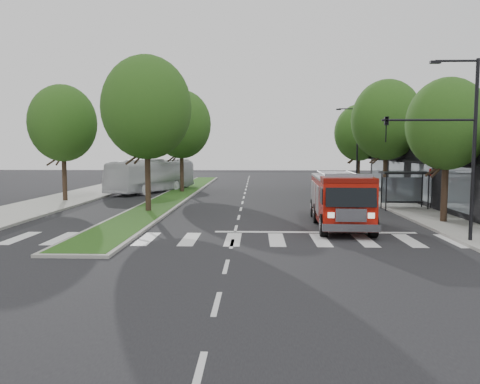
{
  "coord_description": "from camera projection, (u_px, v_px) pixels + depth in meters",
  "views": [
    {
      "loc": [
        1.04,
        -24.16,
        4.12
      ],
      "look_at": [
        0.17,
        1.4,
        1.8
      ],
      "focal_mm": 35.0,
      "sensor_mm": 36.0,
      "label": 1
    }
  ],
  "objects": [
    {
      "name": "storefront_row",
      "position": [
        478.0,
        172.0,
        33.61
      ],
      "size": [
        8.0,
        30.0,
        5.0
      ],
      "primitive_type": "cube",
      "color": "black",
      "rests_on": "ground"
    },
    {
      "name": "city_bus",
      "position": [
        153.0,
        176.0,
        45.28
      ],
      "size": [
        6.8,
        11.7,
        3.21
      ],
      "primitive_type": "imported",
      "rotation": [
        0.0,
        0.0,
        -0.38
      ],
      "color": "silver",
      "rests_on": "ground"
    },
    {
      "name": "sidewalk_right",
      "position": [
        413.0,
        205.0,
        33.98
      ],
      "size": [
        5.0,
        80.0,
        0.15
      ],
      "primitive_type": "cube",
      "color": "gray",
      "rests_on": "ground"
    },
    {
      "name": "tree_right_far",
      "position": [
        359.0,
        133.0,
        47.43
      ],
      "size": [
        5.0,
        5.0,
        8.73
      ],
      "color": "black",
      "rests_on": "ground"
    },
    {
      "name": "ground",
      "position": [
        236.0,
        229.0,
        24.46
      ],
      "size": [
        140.0,
        140.0,
        0.0
      ],
      "primitive_type": "plane",
      "color": "black",
      "rests_on": "ground"
    },
    {
      "name": "sidewalk_left",
      "position": [
        48.0,
        204.0,
        34.9
      ],
      "size": [
        5.0,
        80.0,
        0.15
      ],
      "primitive_type": "cube",
      "color": "gray",
      "rests_on": "ground"
    },
    {
      "name": "tree_median_near",
      "position": [
        147.0,
        108.0,
        30.02
      ],
      "size": [
        5.8,
        5.8,
        10.16
      ],
      "color": "black",
      "rests_on": "ground"
    },
    {
      "name": "fire_engine",
      "position": [
        340.0,
        200.0,
        25.26
      ],
      "size": [
        3.03,
        8.73,
        2.98
      ],
      "rotation": [
        0.0,
        0.0,
        -0.05
      ],
      "color": "#660B05",
      "rests_on": "ground"
    },
    {
      "name": "tree_median_far",
      "position": [
        181.0,
        124.0,
        43.98
      ],
      "size": [
        5.6,
        5.6,
        9.72
      ],
      "color": "black",
      "rests_on": "ground"
    },
    {
      "name": "bus_shelter",
      "position": [
        404.0,
        180.0,
        32.0
      ],
      "size": [
        3.2,
        1.6,
        2.61
      ],
      "color": "black",
      "rests_on": "ground"
    },
    {
      "name": "tree_right_near",
      "position": [
        447.0,
        124.0,
        25.56
      ],
      "size": [
        4.4,
        4.4,
        8.05
      ],
      "color": "black",
      "rests_on": "ground"
    },
    {
      "name": "tree_left_mid",
      "position": [
        63.0,
        123.0,
        36.32
      ],
      "size": [
        5.2,
        5.2,
        9.16
      ],
      "color": "black",
      "rests_on": "ground"
    },
    {
      "name": "tree_right_mid",
      "position": [
        387.0,
        120.0,
        37.41
      ],
      "size": [
        5.6,
        5.6,
        9.72
      ],
      "color": "black",
      "rests_on": "ground"
    },
    {
      "name": "median",
      "position": [
        179.0,
        194.0,
        42.57
      ],
      "size": [
        3.0,
        50.0,
        0.15
      ],
      "color": "gray",
      "rests_on": "ground"
    },
    {
      "name": "streetlight_right_far",
      "position": [
        356.0,
        146.0,
        43.61
      ],
      "size": [
        2.11,
        0.2,
        8.0
      ],
      "color": "black",
      "rests_on": "ground"
    },
    {
      "name": "streetlight_right_near",
      "position": [
        454.0,
        137.0,
        20.23
      ],
      "size": [
        4.08,
        0.22,
        8.0
      ],
      "color": "black",
      "rests_on": "ground"
    }
  ]
}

